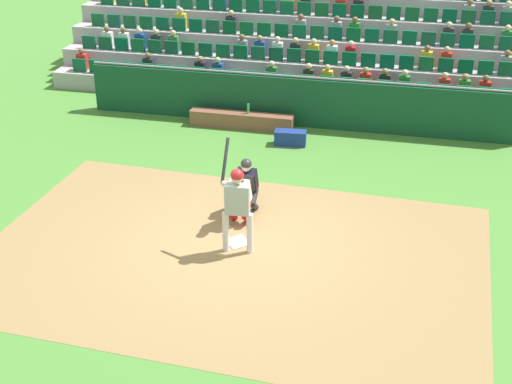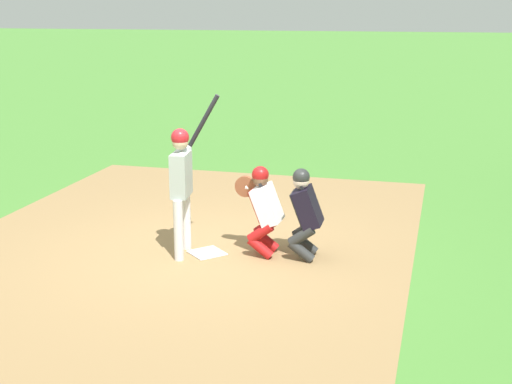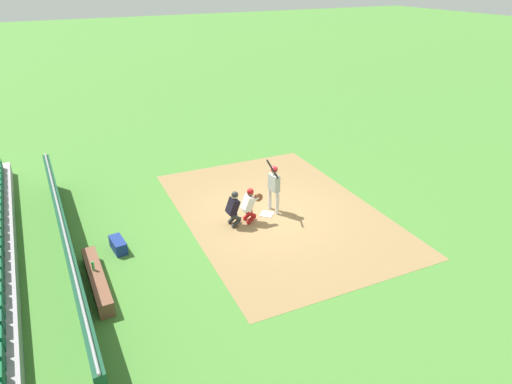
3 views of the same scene
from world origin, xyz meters
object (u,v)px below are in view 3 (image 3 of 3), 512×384
Objects in this scene: home_plate_marker at (267,214)px; water_bottle_on_bench at (93,266)px; equipment_duffel_bag at (118,245)px; batter_at_plate at (274,184)px; dugout_bench at (97,280)px; home_plate_umpire at (234,207)px; catcher_crouching at (250,203)px.

water_bottle_on_bench is at bearing -78.26° from home_plate_marker.
equipment_duffel_bag is at bearing -90.99° from home_plate_marker.
home_plate_marker is 5.29m from equipment_duffel_bag.
batter_at_plate is 0.76× the size of dugout_bench.
equipment_duffel_bag is at bearing -93.37° from home_plate_umpire.
home_plate_umpire is at bearing 105.59° from dugout_bench.
home_plate_marker is at bearing 95.80° from home_plate_umpire.
home_plate_umpire is at bearing 103.38° from water_bottle_on_bench.
equipment_duffel_bag is at bearing 146.17° from water_bottle_on_bench.
batter_at_plate is 1.74× the size of home_plate_umpire.
water_bottle_on_bench is at bearing -76.62° from home_plate_umpire.
equipment_duffel_bag reaches higher than home_plate_marker.
water_bottle_on_bench reaches higher than equipment_duffel_bag.
equipment_duffel_bag is (-0.26, -4.51, -0.53)m from catcher_crouching.
home_plate_umpire reaches higher than water_bottle_on_bench.
catcher_crouching is at bearing 81.43° from equipment_duffel_bag.
dugout_bench is 0.41m from water_bottle_on_bench.
batter_at_plate reaches higher than equipment_duffel_bag.
home_plate_umpire is 5.03m from dugout_bench.
catcher_crouching is 1.00× the size of home_plate_umpire.
batter_at_plate reaches higher than home_plate_marker.
dugout_bench is at bearing -74.41° from home_plate_umpire.
batter_at_plate is at bearing 103.48° from dugout_bench.
catcher_crouching is 5.59m from dugout_bench.
equipment_duffel_bag is (-1.38, 0.93, -0.38)m from water_bottle_on_bench.
catcher_crouching is 0.59m from home_plate_umpire.
batter_at_plate is at bearing 102.56° from catcher_crouching.
dugout_bench is (1.48, -6.19, 0.20)m from home_plate_marker.
home_plate_marker is at bearing 83.75° from equipment_duffel_bag.
batter_at_plate reaches higher than water_bottle_on_bench.
home_plate_marker is 0.53× the size of equipment_duffel_bag.
equipment_duffel_bag is at bearing -90.16° from batter_at_plate.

